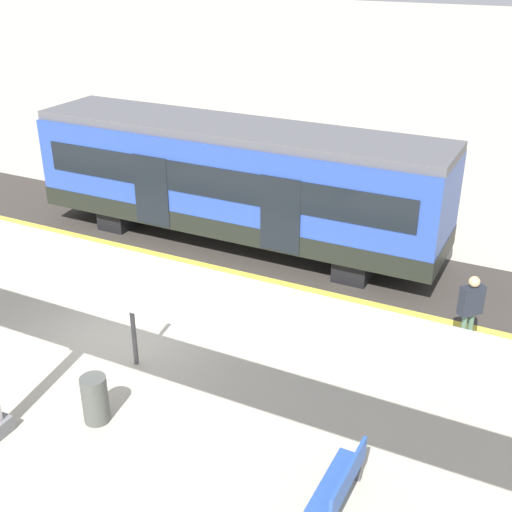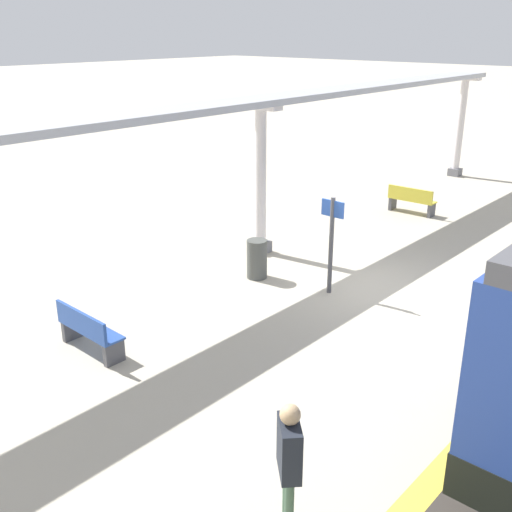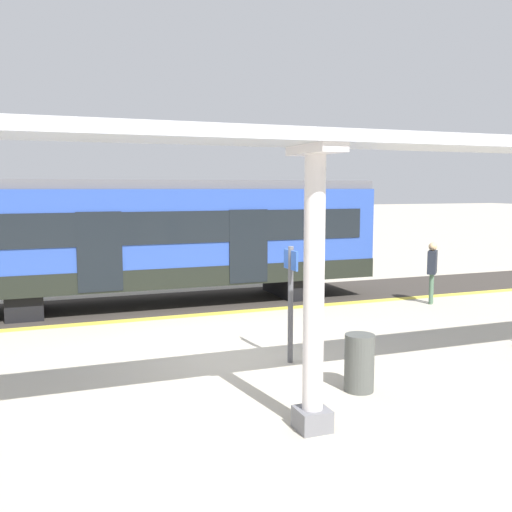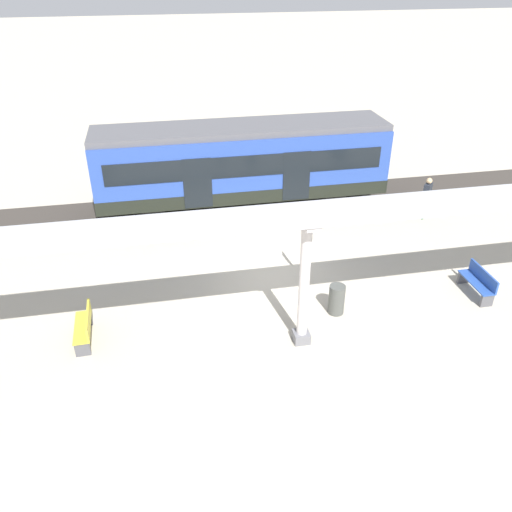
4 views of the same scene
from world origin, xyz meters
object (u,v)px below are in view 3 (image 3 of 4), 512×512
(canopy_pillar_second, at_px, (314,289))
(trash_bin, at_px, (359,363))
(platform_info_sign, at_px, (291,293))
(train_near_carriage, at_px, (167,240))
(passenger_waiting_near_edge, at_px, (432,266))

(canopy_pillar_second, distance_m, trash_bin, 2.29)
(platform_info_sign, bearing_deg, canopy_pillar_second, -18.39)
(train_near_carriage, distance_m, platform_info_sign, 6.40)
(train_near_carriage, distance_m, canopy_pillar_second, 9.18)
(train_near_carriage, relative_size, trash_bin, 12.66)
(train_near_carriage, relative_size, platform_info_sign, 5.37)
(train_near_carriage, distance_m, passenger_waiting_near_edge, 7.52)
(train_near_carriage, bearing_deg, platform_info_sign, 8.94)
(train_near_carriage, bearing_deg, trash_bin, 9.90)
(platform_info_sign, bearing_deg, trash_bin, 13.25)
(trash_bin, bearing_deg, platform_info_sign, -166.75)
(trash_bin, relative_size, platform_info_sign, 0.42)
(canopy_pillar_second, distance_m, platform_info_sign, 3.09)
(canopy_pillar_second, relative_size, platform_info_sign, 1.74)
(canopy_pillar_second, bearing_deg, platform_info_sign, 161.61)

